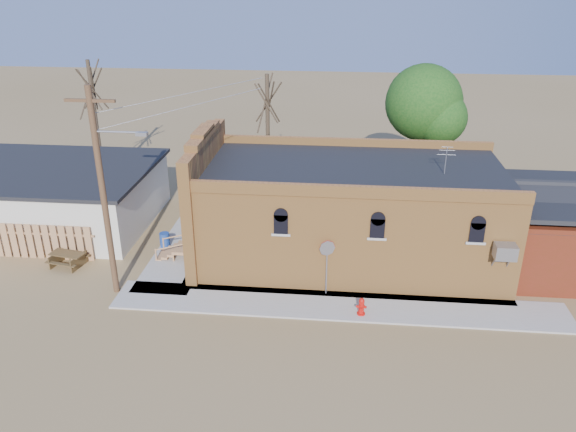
# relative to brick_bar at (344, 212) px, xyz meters

# --- Properties ---
(ground) EXTENTS (120.00, 120.00, 0.00)m
(ground) POSITION_rel_brick_bar_xyz_m (-1.64, -5.49, -2.34)
(ground) COLOR olive
(ground) RESTS_ON ground
(sidewalk_south) EXTENTS (19.00, 2.20, 0.08)m
(sidewalk_south) POSITION_rel_brick_bar_xyz_m (-0.14, -4.59, -2.30)
(sidewalk_south) COLOR #9E9991
(sidewalk_south) RESTS_ON ground
(sidewalk_west) EXTENTS (2.60, 10.00, 0.08)m
(sidewalk_west) POSITION_rel_brick_bar_xyz_m (-7.94, 0.51, -2.30)
(sidewalk_west) COLOR #9E9991
(sidewalk_west) RESTS_ON ground
(brick_bar) EXTENTS (16.40, 7.97, 6.30)m
(brick_bar) POSITION_rel_brick_bar_xyz_m (0.00, 0.00, 0.00)
(brick_bar) COLOR #CB843E
(brick_bar) RESTS_ON ground
(red_shed) EXTENTS (5.40, 6.40, 4.30)m
(red_shed) POSITION_rel_brick_bar_xyz_m (9.86, 0.01, -0.07)
(red_shed) COLOR #56200E
(red_shed) RESTS_ON ground
(wood_fence) EXTENTS (5.20, 0.10, 1.80)m
(wood_fence) POSITION_rel_brick_bar_xyz_m (-14.44, -1.69, -1.44)
(wood_fence) COLOR #AD7A4E
(wood_fence) RESTS_ON ground
(utility_pole) EXTENTS (3.12, 0.26, 9.00)m
(utility_pole) POSITION_rel_brick_bar_xyz_m (-9.79, -4.29, 2.43)
(utility_pole) COLOR #44331B
(utility_pole) RESTS_ON ground
(tree_bare_near) EXTENTS (2.80, 2.80, 7.65)m
(tree_bare_near) POSITION_rel_brick_bar_xyz_m (-4.64, 7.51, 3.62)
(tree_bare_near) COLOR #4A3B2A
(tree_bare_near) RESTS_ON ground
(tree_bare_far) EXTENTS (2.80, 2.80, 8.16)m
(tree_bare_far) POSITION_rel_brick_bar_xyz_m (-15.64, 8.51, 4.02)
(tree_bare_far) COLOR #4A3B2A
(tree_bare_far) RESTS_ON ground
(tree_leafy) EXTENTS (4.40, 4.40, 8.15)m
(tree_leafy) POSITION_rel_brick_bar_xyz_m (4.36, 8.01, 3.59)
(tree_leafy) COLOR #4A3B2A
(tree_leafy) RESTS_ON ground
(fire_hydrant) EXTENTS (0.44, 0.43, 0.76)m
(fire_hydrant) POSITION_rel_brick_bar_xyz_m (0.81, -5.19, -1.89)
(fire_hydrant) COLOR red
(fire_hydrant) RESTS_ON sidewalk_south
(stop_sign) EXTENTS (0.66, 0.30, 2.54)m
(stop_sign) POSITION_rel_brick_bar_xyz_m (-0.68, -3.69, -0.31)
(stop_sign) COLOR gray
(stop_sign) RESTS_ON sidewalk_south
(trash_barrel) EXTENTS (0.63, 0.63, 0.76)m
(trash_barrel) POSITION_rel_brick_bar_xyz_m (-8.94, -0.05, -1.88)
(trash_barrel) COLOR navy
(trash_barrel) RESTS_ON sidewalk_west
(picnic_table) EXTENTS (1.80, 1.48, 0.67)m
(picnic_table) POSITION_rel_brick_bar_xyz_m (-12.98, -2.29, -1.90)
(picnic_table) COLOR #4D3A1F
(picnic_table) RESTS_ON ground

